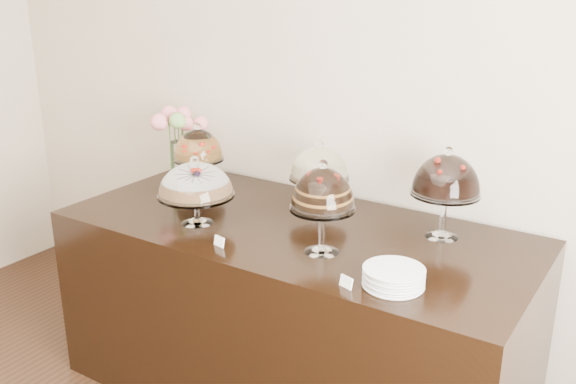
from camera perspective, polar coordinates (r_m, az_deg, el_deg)
The scene contains 11 objects.
wall_back at distance 3.30m, azimuth 5.28°, elevation 9.89°, with size 5.00×0.04×3.00m, color beige.
display_counter at distance 3.17m, azimuth 0.50°, elevation -10.57°, with size 2.20×1.00×0.90m, color black.
cake_stand_sugar_sponge at distance 2.98m, azimuth -8.22°, elevation 0.83°, with size 0.36×0.36×0.33m.
cake_stand_choco_layer at distance 2.62m, azimuth 3.11°, elevation -0.05°, with size 0.27×0.27×0.40m.
cake_stand_cheesecake at distance 3.15m, azimuth 2.80°, elevation 2.31°, with size 0.30×0.30×0.35m.
cake_stand_dark_choco at distance 2.85m, azimuth 13.90°, elevation 1.16°, with size 0.30×0.30×0.41m.
cake_stand_fruit_tart at distance 3.50m, azimuth -7.99°, elevation 3.93°, with size 0.27×0.27×0.36m.
flower_vase at distance 3.67m, azimuth -9.68°, elevation 5.09°, with size 0.21×0.33×0.41m.
plate_stack at distance 2.44m, azimuth 9.37°, elevation -7.50°, with size 0.23×0.23×0.07m.
price_card_left at distance 2.77m, azimuth -6.13°, elevation -4.39°, with size 0.06×0.01×0.04m, color white.
price_card_right at distance 2.42m, azimuth 5.19°, elevation -7.98°, with size 0.06×0.01×0.04m, color white.
Camera 1 is at (1.51, 0.12, 2.01)m, focal length 40.00 mm.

